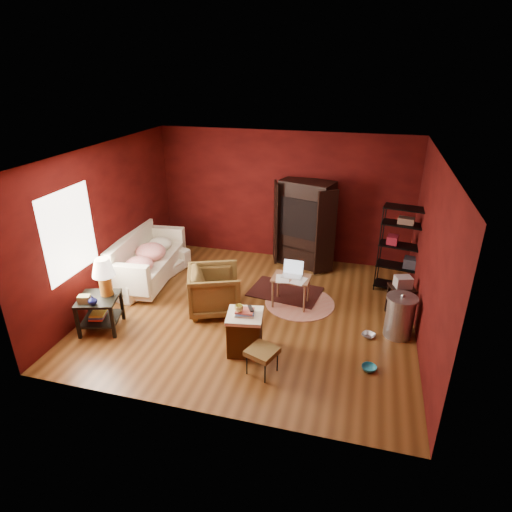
{
  "coord_description": "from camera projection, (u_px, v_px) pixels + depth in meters",
  "views": [
    {
      "loc": [
        1.74,
        -6.3,
        4.05
      ],
      "look_at": [
        0.0,
        0.2,
        1.0
      ],
      "focal_mm": 30.0,
      "sensor_mm": 36.0,
      "label": 1
    }
  ],
  "objects": [
    {
      "name": "laptop_desk",
      "position": [
        291.0,
        280.0,
        7.64
      ],
      "size": [
        0.68,
        0.54,
        0.82
      ],
      "rotation": [
        0.0,
        0.0,
        -0.04
      ],
      "color": "#8B5D3F",
      "rests_on": "ground"
    },
    {
      "name": "wire_shelving",
      "position": [
        403.0,
        247.0,
        7.96
      ],
      "size": [
        0.88,
        0.49,
        1.69
      ],
      "rotation": [
        0.0,
        0.0,
        -0.17
      ],
      "color": "black",
      "rests_on": "ground"
    },
    {
      "name": "room",
      "position": [
        250.0,
        239.0,
        7.04
      ],
      "size": [
        5.54,
        5.04,
        2.84
      ],
      "color": "brown",
      "rests_on": "ground"
    },
    {
      "name": "small_stand",
      "position": [
        402.0,
        287.0,
        7.27
      ],
      "size": [
        0.48,
        0.48,
        0.76
      ],
      "rotation": [
        0.0,
        0.0,
        0.33
      ],
      "color": "black",
      "rests_on": "ground"
    },
    {
      "name": "pet_bowl_steel",
      "position": [
        369.0,
        331.0,
        6.88
      ],
      "size": [
        0.21,
        0.13,
        0.21
      ],
      "primitive_type": "imported",
      "rotation": [
        0.0,
        0.0,
        -0.43
      ],
      "color": "#AFB1B7",
      "rests_on": "ground"
    },
    {
      "name": "sofa_cushions",
      "position": [
        146.0,
        261.0,
        8.55
      ],
      "size": [
        1.04,
        2.19,
        0.89
      ],
      "rotation": [
        0.0,
        0.0,
        0.09
      ],
      "color": "white",
      "rests_on": "sofa"
    },
    {
      "name": "vase",
      "position": [
        93.0,
        300.0,
        6.69
      ],
      "size": [
        0.16,
        0.16,
        0.14
      ],
      "primitive_type": "imported",
      "rotation": [
        0.0,
        0.0,
        0.1
      ],
      "color": "#0D1143",
      "rests_on": "side_table"
    },
    {
      "name": "rug_round",
      "position": [
        300.0,
        303.0,
        7.89
      ],
      "size": [
        1.54,
        1.54,
        0.01
      ],
      "rotation": [
        0.0,
        0.0,
        0.24
      ],
      "color": "beige",
      "rests_on": "ground"
    },
    {
      "name": "rug_oriental",
      "position": [
        285.0,
        291.0,
        8.26
      ],
      "size": [
        1.43,
        1.06,
        0.01
      ],
      "rotation": [
        0.0,
        0.0,
        -0.14
      ],
      "color": "#431612",
      "rests_on": "ground"
    },
    {
      "name": "footstool",
      "position": [
        262.0,
        353.0,
        5.99
      ],
      "size": [
        0.5,
        0.5,
        0.4
      ],
      "rotation": [
        0.0,
        0.0,
        -0.36
      ],
      "color": "black",
      "rests_on": "ground"
    },
    {
      "name": "trash_can",
      "position": [
        400.0,
        316.0,
        6.82
      ],
      "size": [
        0.56,
        0.56,
        0.76
      ],
      "rotation": [
        0.0,
        0.0,
        -0.16
      ],
      "color": "#AEB1B6",
      "rests_on": "ground"
    },
    {
      "name": "armchair",
      "position": [
        214.0,
        288.0,
        7.48
      ],
      "size": [
        1.08,
        1.11,
        0.89
      ],
      "primitive_type": "imported",
      "rotation": [
        0.0,
        0.0,
        1.95
      ],
      "color": "black",
      "rests_on": "ground"
    },
    {
      "name": "tv_armoire",
      "position": [
        305.0,
        223.0,
        9.04
      ],
      "size": [
        1.39,
        1.03,
        1.85
      ],
      "rotation": [
        0.0,
        0.0,
        -0.31
      ],
      "color": "black",
      "rests_on": "ground"
    },
    {
      "name": "sofa",
      "position": [
        147.0,
        263.0,
        8.56
      ],
      "size": [
        0.96,
        2.03,
        0.77
      ],
      "primitive_type": "imported",
      "rotation": [
        0.0,
        0.0,
        1.37
      ],
      "color": "white",
      "rests_on": "ground"
    },
    {
      "name": "pet_bowl_turquoise",
      "position": [
        370.0,
        364.0,
        6.13
      ],
      "size": [
        0.22,
        0.11,
        0.22
      ],
      "primitive_type": "imported",
      "rotation": [
        0.0,
        0.0,
        -0.22
      ],
      "color": "teal",
      "rests_on": "ground"
    },
    {
      "name": "side_table",
      "position": [
        101.0,
        288.0,
        6.9
      ],
      "size": [
        0.76,
        0.76,
        1.22
      ],
      "rotation": [
        0.0,
        0.0,
        0.28
      ],
      "color": "black",
      "rests_on": "ground"
    },
    {
      "name": "mug",
      "position": [
        239.0,
        308.0,
        6.25
      ],
      "size": [
        0.15,
        0.13,
        0.13
      ],
      "primitive_type": "imported",
      "rotation": [
        0.0,
        0.0,
        0.28
      ],
      "color": "#DAD56A",
      "rests_on": "hamper"
    },
    {
      "name": "hamper",
      "position": [
        245.0,
        332.0,
        6.47
      ],
      "size": [
        0.61,
        0.61,
        0.74
      ],
      "rotation": [
        0.0,
        0.0,
        0.17
      ],
      "color": "#492C11",
      "rests_on": "ground"
    }
  ]
}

